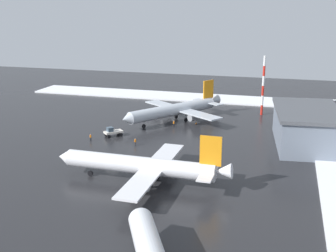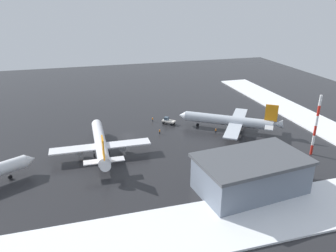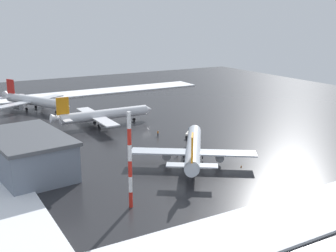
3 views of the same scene
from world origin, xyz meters
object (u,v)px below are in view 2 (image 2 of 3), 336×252
object	(u,v)px
ground_crew_mid_apron	(153,119)
traffic_cone_mid_line	(241,119)
airplane_foreground_jet	(230,121)
airplane_parked_portside	(100,142)
cargo_hangar	(251,174)
pushback_tug	(168,121)
ground_crew_by_nose_gear	(216,130)
ground_crew_beside_wing	(160,131)
traffic_cone_near_nose	(235,137)
antenna_mast	(316,126)

from	to	relation	value
ground_crew_mid_apron	traffic_cone_mid_line	size ratio (longest dim) A/B	3.11
airplane_foreground_jet	airplane_parked_portside	xyz separation A→B (m)	(-43.98, -5.63, -0.10)
cargo_hangar	traffic_cone_mid_line	world-z (taller)	cargo_hangar
pushback_tug	ground_crew_mid_apron	distance (m)	6.10
cargo_hangar	airplane_foreground_jet	bearing A→B (deg)	64.71
ground_crew_by_nose_gear	ground_crew_beside_wing	xyz separation A→B (m)	(-18.26, 4.48, 0.00)
airplane_parked_portside	traffic_cone_near_nose	size ratio (longest dim) A/B	62.09
airplane_parked_portside	ground_crew_by_nose_gear	distance (m)	38.71
antenna_mast	traffic_cone_mid_line	bearing A→B (deg)	101.37
pushback_tug	traffic_cone_near_nose	xyz separation A→B (m)	(17.65, -17.78, -1.01)
pushback_tug	airplane_foreground_jet	bearing A→B (deg)	-167.17
airplane_foreground_jet	ground_crew_mid_apron	bearing A→B (deg)	1.69
ground_crew_mid_apron	ground_crew_by_nose_gear	bearing A→B (deg)	127.15
ground_crew_mid_apron	airplane_foreground_jet	bearing A→B (deg)	136.54
ground_crew_beside_wing	antenna_mast	bearing A→B (deg)	32.90
antenna_mast	traffic_cone_near_nose	size ratio (longest dim) A/B	32.46
ground_crew_beside_wing	cargo_hangar	size ratio (longest dim) A/B	0.06
ground_crew_by_nose_gear	ground_crew_mid_apron	distance (m)	24.16
airplane_foreground_jet	ground_crew_by_nose_gear	distance (m)	6.23
ground_crew_beside_wing	traffic_cone_near_nose	xyz separation A→B (m)	(22.86, -9.75, -0.70)
airplane_parked_portside	pushback_tug	size ratio (longest dim) A/B	7.07
cargo_hangar	traffic_cone_mid_line	bearing A→B (deg)	58.11
airplane_foreground_jet	cargo_hangar	xyz separation A→B (m)	(-12.19, -35.47, 0.98)
traffic_cone_near_nose	traffic_cone_mid_line	bearing A→B (deg)	55.94
pushback_tug	traffic_cone_near_nose	size ratio (longest dim) A/B	8.78
airplane_foreground_jet	cargo_hangar	bearing A→B (deg)	105.67
antenna_mast	cargo_hangar	size ratio (longest dim) A/B	0.67
traffic_cone_near_nose	traffic_cone_mid_line	world-z (taller)	same
pushback_tug	ground_crew_mid_apron	world-z (taller)	pushback_tug
cargo_hangar	antenna_mast	bearing A→B (deg)	18.22
airplane_foreground_jet	ground_crew_by_nose_gear	bearing A→B (deg)	45.34
airplane_parked_portside	ground_crew_by_nose_gear	xyz separation A→B (m)	(38.37, 4.57, -2.39)
ground_crew_by_nose_gear	airplane_parked_portside	bearing A→B (deg)	122.56
pushback_tug	traffic_cone_mid_line	size ratio (longest dim) A/B	8.78
traffic_cone_mid_line	traffic_cone_near_nose	bearing A→B (deg)	-124.06
pushback_tug	ground_crew_mid_apron	bearing A→B (deg)	6.36
airplane_parked_portside	traffic_cone_near_nose	xyz separation A→B (m)	(42.97, -0.69, -3.08)
airplane_foreground_jet	traffic_cone_mid_line	distance (m)	11.86
antenna_mast	traffic_cone_near_nose	distance (m)	24.61
airplane_foreground_jet	traffic_cone_mid_line	size ratio (longest dim) A/B	55.72
airplane_parked_portside	traffic_cone_mid_line	size ratio (longest dim) A/B	62.09
antenna_mast	traffic_cone_mid_line	distance (m)	32.67
airplane_foreground_jet	cargo_hangar	world-z (taller)	airplane_foreground_jet
pushback_tug	traffic_cone_near_nose	world-z (taller)	pushback_tug
airplane_foreground_jet	antenna_mast	size ratio (longest dim) A/B	1.72
antenna_mast	ground_crew_mid_apron	bearing A→B (deg)	134.79
antenna_mast	ground_crew_beside_wing	bearing A→B (deg)	145.36
airplane_foreground_jet	pushback_tug	world-z (taller)	airplane_foreground_jet
cargo_hangar	ground_crew_mid_apron	bearing A→B (deg)	96.23
airplane_foreground_jet	traffic_cone_near_nose	xyz separation A→B (m)	(-1.01, -6.32, -3.19)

